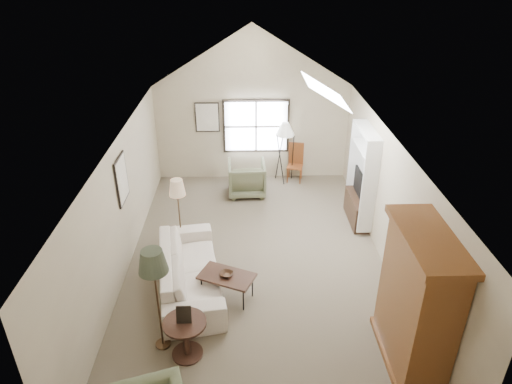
{
  "coord_description": "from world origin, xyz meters",
  "views": [
    {
      "loc": [
        -0.21,
        -7.27,
        5.44
      ],
      "look_at": [
        0.0,
        0.4,
        1.4
      ],
      "focal_mm": 32.0,
      "sensor_mm": 36.0,
      "label": 1
    }
  ],
  "objects_px": {
    "coffee_table": "(227,286)",
    "side_chair": "(295,163)",
    "side_table": "(186,338)",
    "armoire": "(417,302)",
    "sofa": "(190,270)",
    "armchair_far": "(247,178)"
  },
  "relations": [
    {
      "from": "armoire",
      "to": "sofa",
      "type": "distance_m",
      "value": 3.9
    },
    {
      "from": "armoire",
      "to": "side_table",
      "type": "bearing_deg",
      "value": 177.07
    },
    {
      "from": "sofa",
      "to": "armchair_far",
      "type": "relative_size",
      "value": 2.79
    },
    {
      "from": "side_table",
      "to": "coffee_table",
      "type": "bearing_deg",
      "value": 66.0
    },
    {
      "from": "side_chair",
      "to": "armoire",
      "type": "bearing_deg",
      "value": -67.31
    },
    {
      "from": "coffee_table",
      "to": "side_table",
      "type": "height_order",
      "value": "side_table"
    },
    {
      "from": "sofa",
      "to": "armchair_far",
      "type": "bearing_deg",
      "value": -25.72
    },
    {
      "from": "armoire",
      "to": "coffee_table",
      "type": "distance_m",
      "value": 3.21
    },
    {
      "from": "coffee_table",
      "to": "side_chair",
      "type": "distance_m",
      "value": 4.94
    },
    {
      "from": "side_table",
      "to": "side_chair",
      "type": "distance_m",
      "value": 6.34
    },
    {
      "from": "armoire",
      "to": "side_chair",
      "type": "height_order",
      "value": "armoire"
    },
    {
      "from": "sofa",
      "to": "armoire",
      "type": "bearing_deg",
      "value": -126.9
    },
    {
      "from": "armoire",
      "to": "coffee_table",
      "type": "height_order",
      "value": "armoire"
    },
    {
      "from": "armoire",
      "to": "armchair_far",
      "type": "height_order",
      "value": "armoire"
    },
    {
      "from": "armoire",
      "to": "side_table",
      "type": "distance_m",
      "value": 3.39
    },
    {
      "from": "sofa",
      "to": "side_chair",
      "type": "height_order",
      "value": "side_chair"
    },
    {
      "from": "sofa",
      "to": "side_chair",
      "type": "relative_size",
      "value": 2.54
    },
    {
      "from": "armchair_far",
      "to": "coffee_table",
      "type": "height_order",
      "value": "armchair_far"
    },
    {
      "from": "armoire",
      "to": "side_table",
      "type": "xyz_separation_m",
      "value": [
        -3.3,
        0.17,
        -0.77
      ]
    },
    {
      "from": "armoire",
      "to": "side_chair",
      "type": "bearing_deg",
      "value": 99.83
    },
    {
      "from": "armoire",
      "to": "coffee_table",
      "type": "bearing_deg",
      "value": 151.88
    },
    {
      "from": "sofa",
      "to": "coffee_table",
      "type": "xyz_separation_m",
      "value": [
        0.67,
        -0.31,
        -0.14
      ]
    }
  ]
}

